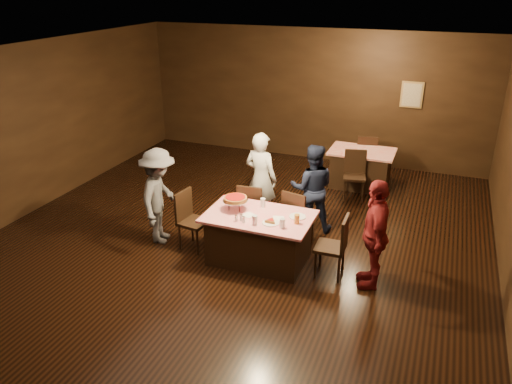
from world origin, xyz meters
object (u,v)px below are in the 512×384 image
Objects in this scene: chair_far_right at (299,216)px; plate_empty at (297,217)px; main_table at (259,238)px; diner_navy_hoodie at (312,188)px; chair_back_far at (366,155)px; glass_back at (263,203)px; diner_white_jacket at (261,179)px; diner_red_shirt at (375,234)px; chair_back_near at (355,176)px; chair_end_left at (194,221)px; chair_far_left at (253,209)px; glass_amber at (297,219)px; chair_end_right at (330,246)px; back_table at (361,168)px; pizza_stand at (235,199)px; glass_front_right at (283,223)px; glass_front_left at (255,220)px; diner_grey_knit at (159,196)px.

plate_empty is at bearing 116.82° from chair_far_right.
diner_navy_hoodie is (0.46, 1.29, 0.38)m from main_table.
glass_back is (-0.95, -3.84, 0.37)m from chair_back_far.
diner_white_jacket is at bearing 55.49° from chair_back_far.
diner_red_shirt is (1.30, -0.78, 0.32)m from chair_far_right.
diner_red_shirt reaches higher than chair_back_near.
chair_end_left is at bearing -103.91° from diner_red_shirt.
chair_far_left is 1.03m from chair_end_left.
chair_far_right reaches higher than glass_amber.
chair_end_left and chair_end_right have the same top height.
chair_end_right is (1.10, 0.00, 0.09)m from main_table.
chair_back_near is at bearing 82.56° from plate_empty.
back_table is at bearing -120.73° from chair_far_left.
pizza_stand is 2.71× the size of glass_front_right.
chair_back_far is at bearing 77.50° from chair_back_near.
chair_end_left is at bearing -164.05° from glass_back.
glass_front_left is at bearing 118.62° from diner_white_jacket.
chair_end_left and chair_back_far have the same top height.
glass_front_right is at bearing -70.59° from chair_end_right.
chair_far_left is 1.33m from glass_amber.
diner_grey_knit is at bearing -178.90° from pizza_stand.
chair_far_right is (-0.50, -2.79, 0.09)m from back_table.
glass_amber is at bearing 24.44° from glass_front_left.
diner_white_jacket is (0.66, 1.24, 0.35)m from chair_end_left.
main_table is 0.85m from chair_far_right.
glass_back is (-0.05, 0.30, 0.46)m from main_table.
diner_grey_knit reaches higher than chair_far_left.
chair_far_right is 1.00× the size of chair_back_near.
glass_front_right is (-0.45, -3.09, 0.37)m from chair_back_near.
chair_end_left is (-0.70, -0.75, 0.00)m from chair_far_left.
chair_back_near and chair_back_far have the same top height.
chair_back_near is at bearing -118.78° from diner_white_jacket.
chair_end_right is at bearing -102.62° from diner_grey_knit.
back_table is 0.71m from chair_back_near.
back_table is at bearing 77.50° from glass_front_left.
chair_end_left is at bearing -91.63° from chair_end_right.
glass_back is (-0.51, -0.99, 0.07)m from diner_navy_hoodie.
chair_far_right is at bearing 41.19° from pizza_stand.
diner_navy_hoodie is (-0.44, -2.25, 0.38)m from back_table.
diner_navy_hoodie is 10.94× the size of glass_front_right.
chair_back_far is 3.80× the size of plate_empty.
plate_empty is (0.09, -1.14, 0.01)m from diner_navy_hoodie.
back_table is 1.37× the size of chair_back_near.
main_table is 1.75m from diner_red_shirt.
glass_amber is at bearing -102.14° from diner_red_shirt.
chair_back_near is 2.99m from diner_red_shirt.
chair_back_near is 1.30m from chair_back_far.
glass_amber is (1.04, -1.29, 0.01)m from diner_white_jacket.
diner_grey_knit is at bearing 14.57° from diner_navy_hoodie.
diner_navy_hoodie is 2.52m from diner_grey_knit.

